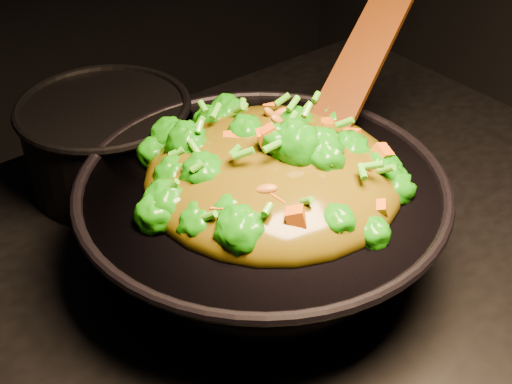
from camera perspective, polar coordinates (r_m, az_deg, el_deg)
wok at (r=0.76m, az=0.46°, el=-2.63°), size 0.43×0.43×0.11m
stir_fry at (r=0.71m, az=1.38°, el=3.78°), size 0.28×0.28×0.09m
spatula at (r=0.82m, az=7.62°, el=8.86°), size 0.30×0.17×0.13m
back_pot at (r=0.90m, az=-11.76°, el=3.84°), size 0.25×0.25×0.12m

